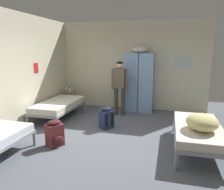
# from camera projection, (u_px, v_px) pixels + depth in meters

# --- Properties ---
(ground_plane) EXTENTS (8.89, 8.89, 0.00)m
(ground_plane) POSITION_uv_depth(u_px,v_px,m) (109.00, 139.00, 4.82)
(ground_plane) COLOR #565B66
(room_backdrop) EXTENTS (4.87, 5.61, 2.86)m
(room_backdrop) POSITION_uv_depth(u_px,v_px,m) (77.00, 69.00, 6.09)
(room_backdrop) COLOR beige
(room_backdrop) RESTS_ON ground_plane
(locker_bank) EXTENTS (0.90, 0.55, 2.07)m
(locker_bank) POSITION_uv_depth(u_px,v_px,m) (139.00, 81.00, 6.91)
(locker_bank) COLOR #7A9ECC
(locker_bank) RESTS_ON ground_plane
(shelf_unit) EXTENTS (0.38, 0.30, 0.57)m
(shelf_unit) POSITION_uv_depth(u_px,v_px,m) (69.00, 97.00, 7.46)
(shelf_unit) COLOR #99704C
(shelf_unit) RESTS_ON ground_plane
(bed_left_rear) EXTENTS (0.90, 1.90, 0.49)m
(bed_left_rear) POSITION_uv_depth(u_px,v_px,m) (59.00, 105.00, 6.31)
(bed_left_rear) COLOR gray
(bed_left_rear) RESTS_ON ground_plane
(bed_right) EXTENTS (0.90, 1.90, 0.49)m
(bed_right) POSITION_uv_depth(u_px,v_px,m) (198.00, 130.00, 4.30)
(bed_right) COLOR gray
(bed_right) RESTS_ON ground_plane
(bedding_heap) EXTENTS (0.57, 0.67, 0.30)m
(bedding_heap) POSITION_uv_depth(u_px,v_px,m) (202.00, 122.00, 4.00)
(bedding_heap) COLOR #D1C67F
(bedding_heap) RESTS_ON bed_right
(person_traveler) EXTENTS (0.51, 0.25, 1.62)m
(person_traveler) POSITION_uv_depth(u_px,v_px,m) (120.00, 83.00, 6.45)
(person_traveler) COLOR #3D3833
(person_traveler) RESTS_ON ground_plane
(water_bottle) EXTENTS (0.07, 0.07, 0.22)m
(water_bottle) POSITION_uv_depth(u_px,v_px,m) (67.00, 88.00, 7.44)
(water_bottle) COLOR #B2DBEA
(water_bottle) RESTS_ON shelf_unit
(lotion_bottle) EXTENTS (0.06, 0.06, 0.17)m
(lotion_bottle) POSITION_uv_depth(u_px,v_px,m) (70.00, 89.00, 7.35)
(lotion_bottle) COLOR beige
(lotion_bottle) RESTS_ON shelf_unit
(backpack_navy) EXTENTS (0.42, 0.41, 0.55)m
(backpack_navy) POSITION_uv_depth(u_px,v_px,m) (106.00, 118.00, 5.49)
(backpack_navy) COLOR navy
(backpack_navy) RESTS_ON ground_plane
(backpack_maroon) EXTENTS (0.41, 0.40, 0.55)m
(backpack_maroon) POSITION_uv_depth(u_px,v_px,m) (55.00, 134.00, 4.45)
(backpack_maroon) COLOR maroon
(backpack_maroon) RESTS_ON ground_plane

